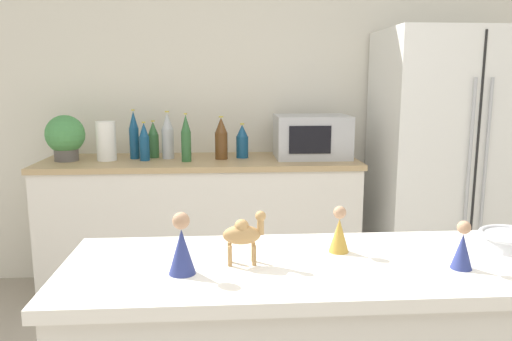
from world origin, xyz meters
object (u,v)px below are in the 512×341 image
(back_bottle_2, at_px, (134,135))
(back_bottle_3, at_px, (186,139))
(paper_towel_roll, at_px, (106,141))
(potted_plant, at_px, (65,137))
(fruit_bowl, at_px, (512,240))
(refrigerator, at_px, (450,164))
(back_bottle_1, at_px, (168,136))
(wise_man_figurine_purple, at_px, (462,248))
(wise_man_figurine_blue, at_px, (182,247))
(back_bottle_6, at_px, (221,139))
(back_bottle_5, at_px, (153,140))
(camel_figurine, at_px, (244,233))
(back_bottle_4, at_px, (242,142))
(microwave, at_px, (312,137))
(back_bottle_0, at_px, (144,142))
(wise_man_figurine_crimson, at_px, (339,232))

(back_bottle_2, xyz_separation_m, back_bottle_3, (0.35, -0.14, -0.01))
(paper_towel_roll, distance_m, back_bottle_3, 0.52)
(potted_plant, relative_size, fruit_bowl, 1.57)
(refrigerator, distance_m, back_bottle_1, 1.87)
(fruit_bowl, bearing_deg, wise_man_figurine_purple, -147.30)
(potted_plant, height_order, back_bottle_2, back_bottle_2)
(back_bottle_3, xyz_separation_m, wise_man_figurine_blue, (0.12, -1.92, -0.06))
(back_bottle_6, relative_size, wise_man_figurine_purple, 2.15)
(back_bottle_1, bearing_deg, wise_man_figurine_purple, -64.64)
(back_bottle_5, xyz_separation_m, camel_figurine, (0.51, -2.04, -0.01))
(back_bottle_4, height_order, back_bottle_5, back_bottle_5)
(potted_plant, bearing_deg, microwave, 1.01)
(potted_plant, bearing_deg, paper_towel_roll, -0.46)
(paper_towel_roll, xyz_separation_m, back_bottle_4, (0.87, 0.05, -0.02))
(back_bottle_0, height_order, back_bottle_2, back_bottle_2)
(back_bottle_2, bearing_deg, paper_towel_roll, -159.60)
(refrigerator, xyz_separation_m, camel_figurine, (-1.45, -1.89, 0.14))
(refrigerator, height_order, back_bottle_5, refrigerator)
(back_bottle_5, bearing_deg, back_bottle_1, -26.30)
(back_bottle_1, height_order, fruit_bowl, back_bottle_1)
(potted_plant, height_order, back_bottle_5, potted_plant)
(wise_man_figurine_blue, bearing_deg, wise_man_figurine_purple, -1.19)
(back_bottle_5, bearing_deg, fruit_bowl, -56.59)
(back_bottle_5, bearing_deg, paper_towel_roll, -160.17)
(potted_plant, relative_size, back_bottle_4, 1.27)
(back_bottle_1, xyz_separation_m, back_bottle_6, (0.35, -0.05, -0.02))
(back_bottle_6, xyz_separation_m, wise_man_figurine_blue, (-0.10, -2.00, -0.04))
(back_bottle_2, bearing_deg, back_bottle_0, -47.82)
(back_bottle_0, bearing_deg, back_bottle_5, 72.21)
(back_bottle_1, relative_size, wise_man_figurine_purple, 2.39)
(back_bottle_2, bearing_deg, camel_figurine, -72.57)
(potted_plant, bearing_deg, camel_figurine, -61.63)
(back_bottle_4, bearing_deg, potted_plant, -177.62)
(fruit_bowl, bearing_deg, back_bottle_1, 121.99)
(microwave, bearing_deg, camel_figurine, -105.25)
(refrigerator, bearing_deg, back_bottle_6, 178.15)
(back_bottle_2, bearing_deg, microwave, -1.56)
(back_bottle_5, height_order, camel_figurine, back_bottle_5)
(camel_figurine, bearing_deg, wise_man_figurine_blue, -159.69)
(wise_man_figurine_purple, bearing_deg, back_bottle_4, 103.44)
(wise_man_figurine_blue, xyz_separation_m, wise_man_figurine_purple, (0.73, -0.02, -0.01))
(paper_towel_roll, bearing_deg, refrigerator, -1.15)
(refrigerator, bearing_deg, paper_towel_roll, 178.85)
(back_bottle_5, relative_size, wise_man_figurine_purple, 1.89)
(wise_man_figurine_crimson, bearing_deg, paper_towel_roll, 119.92)
(camel_figurine, xyz_separation_m, wise_man_figurine_purple, (0.57, -0.07, -0.03))
(microwave, xyz_separation_m, back_bottle_0, (-1.09, -0.05, -0.02))
(back_bottle_3, height_order, fruit_bowl, back_bottle_3)
(back_bottle_3, bearing_deg, camel_figurine, -81.40)
(potted_plant, relative_size, microwave, 0.61)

